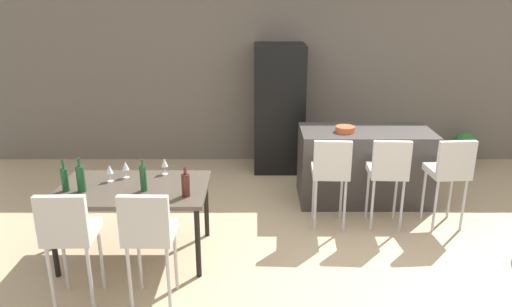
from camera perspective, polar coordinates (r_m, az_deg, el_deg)
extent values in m
plane|color=tan|center=(5.33, 9.47, -10.04)|extent=(10.00, 10.00, 0.00)
cube|color=#665B51|center=(7.42, 6.81, 10.11)|extent=(10.00, 0.12, 2.90)
cube|color=#383330|center=(6.20, 12.73, -1.39)|extent=(1.61, 0.77, 0.92)
cube|color=beige|center=(5.39, 8.82, -2.08)|extent=(0.42, 0.42, 0.08)
cube|color=beige|center=(5.15, 9.11, -0.46)|extent=(0.40, 0.08, 0.36)
cylinder|color=#B2B2B7|center=(5.65, 6.88, -4.76)|extent=(0.03, 0.03, 0.61)
cylinder|color=#B2B2B7|center=(5.68, 10.11, -4.79)|extent=(0.03, 0.03, 0.61)
cylinder|color=#B2B2B7|center=(5.36, 7.08, -6.12)|extent=(0.03, 0.03, 0.61)
cylinder|color=#B2B2B7|center=(5.39, 10.50, -6.14)|extent=(0.03, 0.03, 0.61)
cube|color=beige|center=(5.52, 15.28, -2.03)|extent=(0.42, 0.42, 0.08)
cube|color=beige|center=(5.29, 15.84, -0.45)|extent=(0.40, 0.08, 0.36)
cylinder|color=#B2B2B7|center=(5.76, 13.12, -4.67)|extent=(0.03, 0.03, 0.61)
cylinder|color=#B2B2B7|center=(5.82, 16.23, -4.68)|extent=(0.03, 0.03, 0.61)
cylinder|color=#B2B2B7|center=(5.47, 13.65, -5.99)|extent=(0.03, 0.03, 0.61)
cylinder|color=#B2B2B7|center=(5.54, 16.93, -5.98)|extent=(0.03, 0.03, 0.61)
cube|color=beige|center=(5.73, 21.71, -1.96)|extent=(0.43, 0.43, 0.08)
cube|color=beige|center=(5.51, 22.72, -0.43)|extent=(0.40, 0.09, 0.36)
cylinder|color=#B2B2B7|center=(5.92, 19.26, -4.61)|extent=(0.03, 0.03, 0.61)
cylinder|color=#B2B2B7|center=(6.05, 22.05, -4.44)|extent=(0.03, 0.03, 0.61)
cylinder|color=#B2B2B7|center=(5.65, 20.51, -5.87)|extent=(0.03, 0.03, 0.61)
cylinder|color=#B2B2B7|center=(5.79, 23.40, -5.65)|extent=(0.03, 0.03, 0.61)
cube|color=#4C4238|center=(4.83, -14.32, -4.07)|extent=(1.44, 0.91, 0.04)
cylinder|color=black|center=(5.51, -19.76, -5.90)|extent=(0.05, 0.05, 0.70)
cylinder|color=black|center=(5.22, -5.86, -6.24)|extent=(0.05, 0.05, 0.70)
cylinder|color=black|center=(4.85, -22.80, -9.72)|extent=(0.05, 0.05, 0.70)
cylinder|color=black|center=(4.51, -6.85, -10.46)|extent=(0.05, 0.05, 0.70)
cube|color=beige|center=(4.30, -20.90, -8.69)|extent=(0.41, 0.41, 0.08)
cube|color=beige|center=(4.07, -22.01, -7.01)|extent=(0.40, 0.07, 0.36)
cylinder|color=#B2B2B7|center=(4.65, -21.67, -11.51)|extent=(0.03, 0.03, 0.61)
cylinder|color=#B2B2B7|center=(4.55, -17.81, -11.73)|extent=(0.03, 0.03, 0.61)
cylinder|color=#B2B2B7|center=(4.39, -23.07, -13.56)|extent=(0.03, 0.03, 0.61)
cylinder|color=#B2B2B7|center=(4.29, -18.97, -13.86)|extent=(0.03, 0.03, 0.61)
cube|color=beige|center=(4.12, -12.32, -9.09)|extent=(0.41, 0.41, 0.08)
cube|color=beige|center=(3.87, -13.11, -7.36)|extent=(0.40, 0.07, 0.36)
cylinder|color=#B2B2B7|center=(4.46, -13.58, -11.98)|extent=(0.03, 0.03, 0.61)
cylinder|color=#B2B2B7|center=(4.39, -9.45, -12.20)|extent=(0.03, 0.03, 0.61)
cylinder|color=#B2B2B7|center=(4.19, -14.68, -14.18)|extent=(0.03, 0.03, 0.61)
cylinder|color=#B2B2B7|center=(4.12, -10.26, -14.47)|extent=(0.03, 0.03, 0.61)
cylinder|color=#194723|center=(4.66, -13.15, -2.90)|extent=(0.06, 0.06, 0.25)
cylinder|color=#194723|center=(4.61, -13.29, -1.08)|extent=(0.02, 0.02, 0.07)
cylinder|color=#194723|center=(4.88, -21.65, -2.92)|extent=(0.07, 0.07, 0.22)
cylinder|color=#194723|center=(4.83, -21.87, -1.15)|extent=(0.02, 0.02, 0.10)
cylinder|color=#471E19|center=(4.47, -8.27, -3.75)|extent=(0.08, 0.08, 0.21)
cylinder|color=#471E19|center=(4.42, -8.36, -2.04)|extent=(0.03, 0.03, 0.07)
cylinder|color=#194723|center=(4.82, -19.98, -2.85)|extent=(0.08, 0.08, 0.25)
cylinder|color=#194723|center=(4.76, -20.20, -0.98)|extent=(0.03, 0.03, 0.09)
cylinder|color=silver|center=(5.07, -15.03, -2.73)|extent=(0.06, 0.06, 0.00)
cylinder|color=silver|center=(5.06, -15.07, -2.29)|extent=(0.01, 0.01, 0.08)
cone|color=silver|center=(5.03, -15.15, -1.39)|extent=(0.07, 0.07, 0.09)
cylinder|color=silver|center=(5.08, -10.65, -2.38)|extent=(0.06, 0.06, 0.00)
cylinder|color=silver|center=(5.06, -10.68, -1.93)|extent=(0.01, 0.01, 0.08)
cone|color=silver|center=(5.04, -10.73, -1.03)|extent=(0.07, 0.07, 0.09)
cylinder|color=silver|center=(5.02, -16.78, -3.13)|extent=(0.06, 0.06, 0.00)
cylinder|color=silver|center=(5.01, -16.82, -2.68)|extent=(0.01, 0.01, 0.08)
cone|color=silver|center=(4.98, -16.91, -1.77)|extent=(0.07, 0.07, 0.09)
cube|color=black|center=(7.05, 2.79, 5.37)|extent=(0.72, 0.68, 1.84)
cylinder|color=#C6512D|center=(5.93, 10.56, 2.85)|extent=(0.23, 0.23, 0.07)
cylinder|color=#38383D|center=(7.90, 23.31, -0.81)|extent=(0.24, 0.24, 0.22)
sphere|color=#2D6B33|center=(7.82, 23.56, 1.05)|extent=(0.35, 0.35, 0.35)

